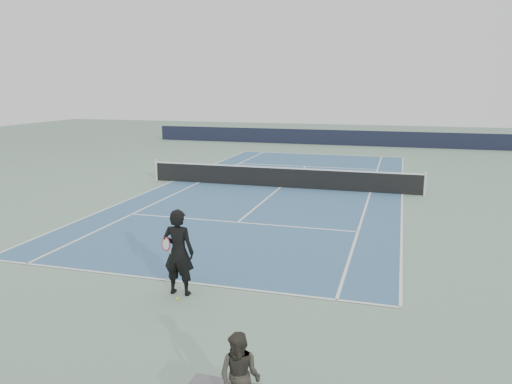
# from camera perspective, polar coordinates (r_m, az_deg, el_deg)

# --- Properties ---
(ground) EXTENTS (80.00, 80.00, 0.00)m
(ground) POSITION_cam_1_polar(r_m,az_deg,el_deg) (23.37, 2.82, 0.52)
(ground) COLOR gray
(court_surface) EXTENTS (10.97, 23.77, 0.01)m
(court_surface) POSITION_cam_1_polar(r_m,az_deg,el_deg) (23.36, 2.82, 0.54)
(court_surface) COLOR #386286
(court_surface) RESTS_ON ground
(tennis_net) EXTENTS (12.90, 0.10, 1.07)m
(tennis_net) POSITION_cam_1_polar(r_m,az_deg,el_deg) (23.27, 2.83, 1.74)
(tennis_net) COLOR silver
(tennis_net) RESTS_ON ground
(windscreen_far) EXTENTS (30.00, 0.25, 1.20)m
(windscreen_far) POSITION_cam_1_polar(r_m,az_deg,el_deg) (40.71, 8.72, 6.18)
(windscreen_far) COLOR black
(windscreen_far) RESTS_ON ground
(tennis_player) EXTENTS (0.83, 0.54, 2.00)m
(tennis_player) POSITION_cam_1_polar(r_m,az_deg,el_deg) (11.43, -8.85, -6.80)
(tennis_player) COLOR black
(tennis_player) RESTS_ON ground
(tennis_ball) EXTENTS (0.07, 0.07, 0.07)m
(tennis_ball) POSITION_cam_1_polar(r_m,az_deg,el_deg) (11.45, -8.99, -11.96)
(tennis_ball) COLOR yellow
(tennis_ball) RESTS_ON ground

